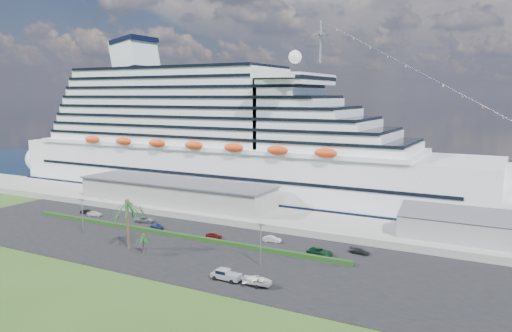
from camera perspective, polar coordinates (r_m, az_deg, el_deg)
The scene contains 22 objects.
ground at distance 103.00m, azimuth -11.69°, elevation -10.65°, with size 420.00×420.00×0.00m, color #2E4F1A.
asphalt_lot at distance 111.18m, azimuth -8.00°, elevation -9.11°, with size 140.00×38.00×0.12m, color black.
wharf at distance 134.51m, azimuth -0.65°, elevation -5.61°, with size 240.00×20.00×1.80m, color gray.
water at distance 216.38m, azimuth 10.97°, elevation -0.74°, with size 420.00×160.00×0.02m, color black.
cruise_ship at distance 163.05m, azimuth -3.20°, elevation 2.43°, with size 191.00×38.00×54.00m.
terminal_building at distance 147.10m, azimuth -9.22°, elevation -2.88°, with size 61.00×15.00×6.30m.
port_shed at distance 118.32m, azimuth 22.11°, elevation -6.40°, with size 24.00×12.31×7.37m.
hedge at distance 119.51m, azimuth -9.70°, elevation -7.66°, with size 88.00×1.10×0.90m, color black.
lamp_post_left at distance 125.98m, azimuth -19.24°, elevation -4.94°, with size 1.60×0.35×8.27m.
lamp_post_right at distance 96.98m, azimuth 0.54°, elevation -8.35°, with size 1.60×0.35×8.27m.
palm_tall at distance 109.85m, azimuth -14.50°, elevation -4.57°, with size 8.82×8.82×11.13m.
palm_short at distance 106.54m, azimuth -12.75°, elevation -7.98°, with size 3.53×3.53×4.56m.
parked_car_0 at distance 143.19m, azimuth -17.96°, elevation -5.19°, with size 1.69×4.21×1.43m, color silver.
parked_car_1 at distance 146.48m, azimuth -18.72°, elevation -4.97°, with size 1.33×3.80×1.25m, color black.
parked_car_2 at distance 133.01m, azimuth -12.61°, elevation -6.01°, with size 2.31×5.01×1.39m, color gray.
parked_car_3 at distance 126.20m, azimuth -11.24°, elevation -6.77°, with size 1.71×4.20×1.22m, color #16234E.
parked_car_4 at distance 116.16m, azimuth -4.84°, elevation -7.93°, with size 1.53×3.79×1.29m, color maroon.
parked_car_5 at distance 113.02m, azimuth 1.84°, elevation -8.35°, with size 1.44×4.12×1.36m, color silver.
parked_car_6 at distance 104.88m, azimuth 7.33°, elevation -9.69°, with size 2.52×5.47×1.52m, color #0D341F.
parked_car_7 at distance 107.16m, azimuth 11.73°, elevation -9.49°, with size 1.72×4.22×1.23m, color black.
pickup_truck at distance 90.84m, azimuth -3.46°, elevation -12.28°, with size 5.59×2.24×1.97m.
boat_trailer at distance 87.92m, azimuth 0.14°, elevation -12.88°, with size 6.51×4.51×1.83m.
Camera 1 is at (63.33, -74.28, 32.88)m, focal length 35.00 mm.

